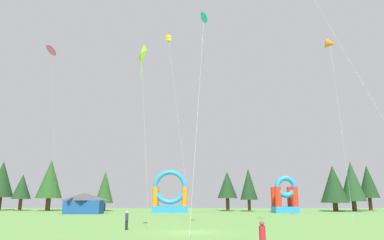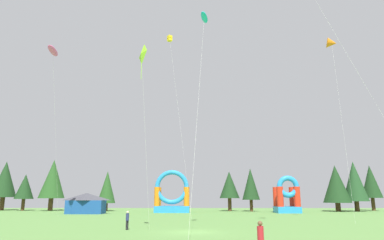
{
  "view_description": "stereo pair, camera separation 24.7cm",
  "coord_description": "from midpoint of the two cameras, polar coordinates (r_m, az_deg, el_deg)",
  "views": [
    {
      "loc": [
        0.08,
        -29.51,
        2.88
      ],
      "look_at": [
        0.0,
        6.06,
        10.82
      ],
      "focal_mm": 32.07,
      "sensor_mm": 36.0,
      "label": 1
    },
    {
      "loc": [
        0.33,
        -29.51,
        2.88
      ],
      "look_at": [
        0.0,
        6.06,
        10.82
      ],
      "focal_mm": 32.07,
      "sensor_mm": 36.0,
      "label": 2
    }
  ],
  "objects": [
    {
      "name": "tree_row_6",
      "position": [
        75.07,
        22.52,
        -9.8
      ],
      "size": [
        5.37,
        5.37,
        9.0
      ],
      "color": "#4C331E",
      "rests_on": "ground_plane"
    },
    {
      "name": "person_left_edge",
      "position": [
        17.15,
        11.35,
        -18.5
      ],
      "size": [
        0.34,
        0.34,
        1.76
      ],
      "rotation": [
        0.0,
        0.0,
        6.16
      ],
      "color": "black",
      "rests_on": "ground_plane"
    },
    {
      "name": "tree_row_7",
      "position": [
        76.88,
        25.09,
        -9.22
      ],
      "size": [
        4.85,
        4.85,
        9.79
      ],
      "color": "#4C331E",
      "rests_on": "ground_plane"
    },
    {
      "name": "festival_tent",
      "position": [
        62.87,
        -17.48,
        -13.08
      ],
      "size": [
        6.07,
        3.44,
        3.45
      ],
      "color": "#19478C",
      "rests_on": "ground_plane"
    },
    {
      "name": "tree_row_4",
      "position": [
        71.78,
        5.92,
        -10.7
      ],
      "size": [
        4.05,
        4.05,
        7.92
      ],
      "color": "#4C331E",
      "rests_on": "ground_plane"
    },
    {
      "name": "inflatable_blue_arch",
      "position": [
        65.22,
        15.23,
        -12.52
      ],
      "size": [
        4.13,
        4.1,
        6.52
      ],
      "color": "#268CD8",
      "rests_on": "ground_plane"
    },
    {
      "name": "tree_row_3",
      "position": [
        73.1,
        -14.25,
        -10.77
      ],
      "size": [
        3.58,
        3.58,
        7.93
      ],
      "color": "#4C331E",
      "rests_on": "ground_plane"
    },
    {
      "name": "inflatable_orange_dome",
      "position": [
        64.39,
        -3.64,
        -12.71
      ],
      "size": [
        6.35,
        3.61,
        7.62
      ],
      "color": "#268CD8",
      "rests_on": "ground_plane"
    },
    {
      "name": "tree_row_0",
      "position": [
        85.09,
        -29.0,
        -8.62
      ],
      "size": [
        5.21,
        5.21,
        10.34
      ],
      "color": "#4C331E",
      "rests_on": "ground_plane"
    },
    {
      "name": "tree_row_2",
      "position": [
        78.56,
        -22.46,
        -9.06
      ],
      "size": [
        5.23,
        5.23,
        10.47
      ],
      "color": "#4C331E",
      "rests_on": "ground_plane"
    },
    {
      "name": "kite_orange_delta",
      "position": [
        49.89,
        21.99,
        11.7
      ],
      "size": [
        1.87,
        4.71,
        23.42
      ],
      "color": "orange",
      "rests_on": "ground_plane"
    },
    {
      "name": "tree_row_5",
      "position": [
        70.48,
        9.42,
        -10.49
      ],
      "size": [
        3.45,
        3.45,
        8.39
      ],
      "color": "#4C331E",
      "rests_on": "ground_plane"
    },
    {
      "name": "ground_plane",
      "position": [
        29.65,
        -0.28,
        -18.16
      ],
      "size": [
        120.0,
        120.0,
        0.0
      ],
      "primitive_type": "plane",
      "color": "#5B8C42"
    },
    {
      "name": "tree_row_1",
      "position": [
        81.46,
        -26.36,
        -9.91
      ],
      "size": [
        3.86,
        3.86,
        7.48
      ],
      "color": "#4C331E",
      "rests_on": "ground_plane"
    },
    {
      "name": "kite_cyan_parafoil",
      "position": [
        34.11,
        1.91,
        16.6
      ],
      "size": [
        1.86,
        9.21,
        19.96
      ],
      "color": "#19B7CC",
      "rests_on": "ground_plane"
    },
    {
      "name": "person_far_side",
      "position": [
        32.11,
        -10.89,
        -15.8
      ],
      "size": [
        0.39,
        0.39,
        1.62
      ],
      "rotation": [
        0.0,
        0.0,
        4.01
      ],
      "color": "black",
      "rests_on": "ground_plane"
    },
    {
      "name": "tree_row_8",
      "position": [
        82.75,
        27.26,
        -9.11
      ],
      "size": [
        4.13,
        4.13,
        9.39
      ],
      "color": "#4C331E",
      "rests_on": "ground_plane"
    },
    {
      "name": "kite_pink_parafoil",
      "position": [
        51.59,
        -22.38,
        10.64
      ],
      "size": [
        1.04,
        7.67,
        23.0
      ],
      "color": "#EA599E",
      "rests_on": "ground_plane"
    },
    {
      "name": "kite_yellow_box",
      "position": [
        56.9,
        -3.95,
        13.25
      ],
      "size": [
        4.07,
        6.04,
        28.27
      ],
      "color": "yellow",
      "rests_on": "ground_plane"
    },
    {
      "name": "kite_lime_diamond",
      "position": [
        31.25,
        -8.66,
        10.65
      ],
      "size": [
        1.31,
        3.42,
        15.88
      ],
      "color": "#8CD826",
      "rests_on": "ground_plane"
    }
  ]
}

